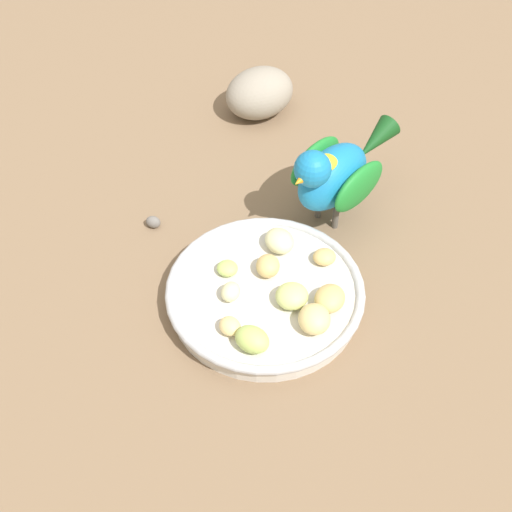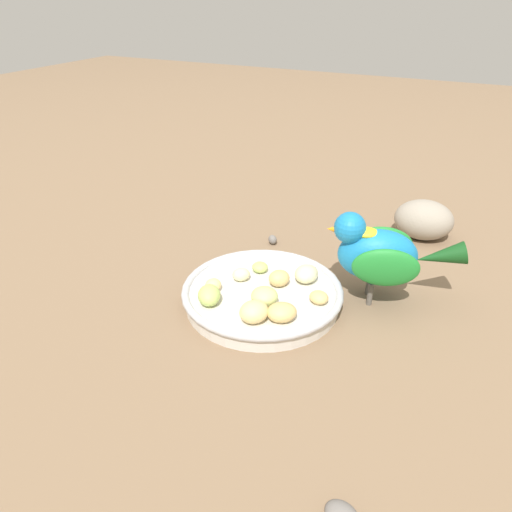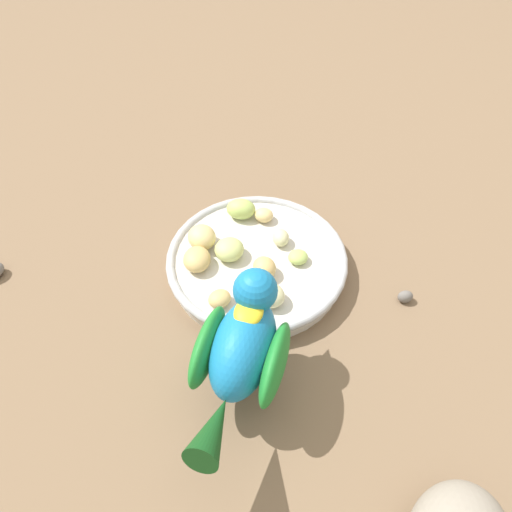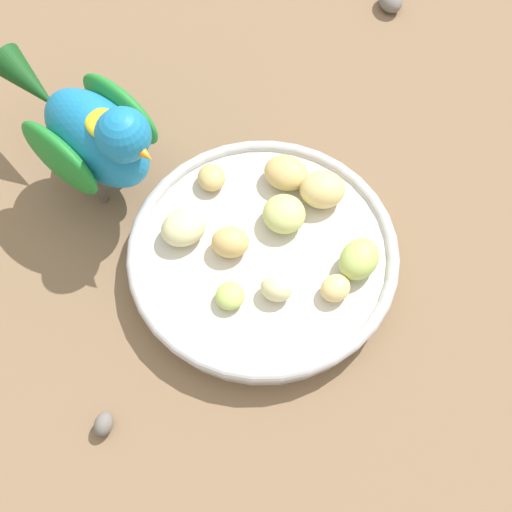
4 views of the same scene
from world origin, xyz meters
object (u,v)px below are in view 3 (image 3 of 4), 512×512
at_px(apple_piece_7, 220,299).
at_px(feeding_bowl, 257,262).
at_px(apple_piece_4, 264,268).
at_px(apple_piece_1, 197,259).
at_px(parrot, 242,348).
at_px(apple_piece_5, 269,295).
at_px(apple_piece_2, 229,250).
at_px(apple_piece_6, 202,237).
at_px(apple_piece_0, 281,238).
at_px(pebble_1, 405,297).
at_px(apple_piece_9, 241,209).
at_px(apple_piece_8, 264,215).
at_px(apple_piece_3, 298,257).

bearing_deg(apple_piece_7, feeding_bowl, 93.96).
xyz_separation_m(feeding_bowl, apple_piece_4, (0.02, -0.02, 0.02)).
relative_size(apple_piece_1, parrot, 0.21).
bearing_deg(apple_piece_5, apple_piece_4, 131.79).
bearing_deg(apple_piece_2, parrot, -47.74).
xyz_separation_m(feeding_bowl, apple_piece_6, (-0.07, -0.02, 0.02)).
height_order(apple_piece_4, apple_piece_7, apple_piece_4).
distance_m(feeding_bowl, apple_piece_2, 0.04).
xyz_separation_m(apple_piece_0, apple_piece_6, (-0.08, -0.06, 0.00)).
bearing_deg(apple_piece_2, pebble_1, 21.60).
relative_size(feeding_bowl, apple_piece_5, 5.92).
bearing_deg(apple_piece_6, apple_piece_4, 3.69).
height_order(apple_piece_9, pebble_1, apple_piece_9).
bearing_deg(apple_piece_9, apple_piece_6, -97.08).
distance_m(feeding_bowl, apple_piece_1, 0.08).
bearing_deg(apple_piece_5, apple_piece_7, -141.39).
bearing_deg(apple_piece_9, apple_piece_4, -38.09).
bearing_deg(apple_piece_9, parrot, -52.98).
distance_m(apple_piece_2, apple_piece_9, 0.07).
xyz_separation_m(apple_piece_6, apple_piece_9, (0.01, 0.07, -0.00)).
distance_m(apple_piece_7, apple_piece_9, 0.15).
bearing_deg(feeding_bowl, apple_piece_7, -86.04).
relative_size(apple_piece_7, apple_piece_8, 1.06).
relative_size(apple_piece_2, apple_piece_5, 0.96).
xyz_separation_m(apple_piece_0, apple_piece_3, (0.03, -0.01, -0.00)).
bearing_deg(apple_piece_4, feeding_bowl, 145.12).
relative_size(apple_piece_0, apple_piece_2, 0.70).
distance_m(apple_piece_6, apple_piece_9, 0.07).
height_order(apple_piece_4, apple_piece_9, apple_piece_9).
relative_size(apple_piece_3, pebble_1, 1.31).
relative_size(apple_piece_6, parrot, 0.21).
bearing_deg(apple_piece_4, apple_piece_6, -176.31).
relative_size(apple_piece_6, apple_piece_9, 0.99).
distance_m(apple_piece_0, apple_piece_5, 0.09).
distance_m(apple_piece_0, apple_piece_1, 0.11).
xyz_separation_m(apple_piece_5, pebble_1, (0.13, 0.11, -0.03)).
bearing_deg(apple_piece_9, apple_piece_8, 21.25).
bearing_deg(apple_piece_2, apple_piece_5, -20.15).
height_order(feeding_bowl, apple_piece_4, apple_piece_4).
distance_m(feeding_bowl, apple_piece_6, 0.08).
height_order(apple_piece_0, parrot, parrot).
relative_size(apple_piece_1, pebble_1, 2.07).
bearing_deg(apple_piece_9, feeding_bowl, -39.20).
bearing_deg(apple_piece_1, apple_piece_0, 55.66).
xyz_separation_m(apple_piece_1, apple_piece_9, (-0.01, 0.10, 0.00)).
distance_m(apple_piece_0, apple_piece_2, 0.07).
bearing_deg(apple_piece_4, apple_piece_3, 61.43).
relative_size(apple_piece_2, parrot, 0.20).
height_order(apple_piece_3, pebble_1, apple_piece_3).
xyz_separation_m(apple_piece_8, apple_piece_9, (-0.03, -0.01, 0.00)).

